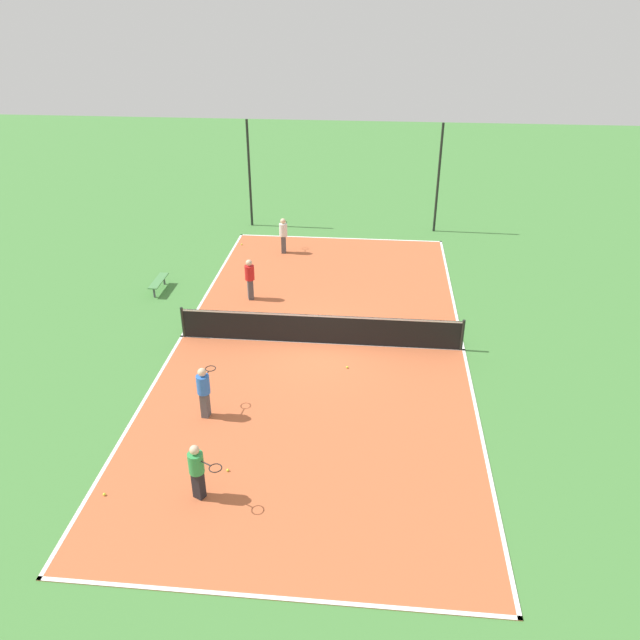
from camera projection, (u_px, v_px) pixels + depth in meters
ground_plane at (320, 343)px, 21.10m from camera, size 80.00×80.00×0.00m
court_surface at (320, 343)px, 21.09m from camera, size 9.69×20.14×0.02m
tennis_net at (320, 328)px, 20.82m from camera, size 9.49×0.10×1.11m
bench at (159, 282)px, 24.59m from camera, size 0.36×1.51×0.45m
player_far_green at (197, 469)px, 14.32m from camera, size 0.98×0.72×1.52m
player_coach_red at (250, 277)px, 23.65m from camera, size 0.46×0.46×1.62m
player_far_white at (283, 233)px, 27.84m from camera, size 0.42×0.96×1.61m
player_near_blue at (204, 389)px, 17.09m from camera, size 0.44×0.96×1.57m
tennis_ball_left_sideline at (347, 367)px, 19.67m from camera, size 0.07×0.07×0.07m
tennis_ball_near_net at (242, 244)px, 29.08m from camera, size 0.07×0.07×0.07m
tennis_ball_midcourt at (228, 470)px, 15.48m from camera, size 0.07×0.07×0.07m
tennis_ball_right_alley at (104, 494)px, 14.74m from camera, size 0.07×0.07×0.07m
fence_post_back_left at (249, 174)px, 30.37m from camera, size 0.12×0.12×5.20m
fence_post_back_right at (438, 179)px, 29.61m from camera, size 0.12×0.12×5.20m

